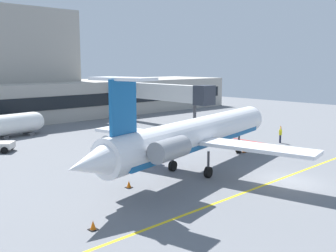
# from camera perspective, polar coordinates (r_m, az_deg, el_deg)

# --- Properties ---
(ground) EXTENTS (120.00, 120.00, 0.11)m
(ground) POSITION_cam_1_polar(r_m,az_deg,el_deg) (32.94, 17.26, -7.64)
(ground) COLOR slate
(terminal_building) EXTENTS (77.47, 16.31, 18.13)m
(terminal_building) POSITION_cam_1_polar(r_m,az_deg,el_deg) (69.63, -19.96, 5.86)
(terminal_building) COLOR #ADA89E
(terminal_building) RESTS_ON ground
(jet_bridge_west) EXTENTS (2.40, 21.07, 6.27)m
(jet_bridge_west) POSITION_cam_1_polar(r_m,az_deg,el_deg) (59.57, -1.15, 4.88)
(jet_bridge_west) COLOR silver
(jet_bridge_west) RESTS_ON ground
(regional_jet) EXTENTS (27.65, 20.43, 8.29)m
(regional_jet) POSITION_cam_1_polar(r_m,az_deg,el_deg) (33.16, 3.81, -1.27)
(regional_jet) COLOR white
(regional_jet) RESTS_ON ground
(baggage_tug) EXTENTS (3.99, 2.41, 2.20)m
(baggage_tug) POSITION_cam_1_polar(r_m,az_deg,el_deg) (37.48, -2.67, -3.60)
(baggage_tug) COLOR #19389E
(baggage_tug) RESTS_ON ground
(belt_loader) EXTENTS (3.00, 3.98, 2.21)m
(belt_loader) POSITION_cam_1_polar(r_m,az_deg,el_deg) (47.50, 4.76, -0.93)
(belt_loader) COLOR silver
(belt_loader) RESTS_ON ground
(fuel_tank) EXTENTS (7.93, 3.31, 2.91)m
(fuel_tank) POSITION_cam_1_polar(r_m,az_deg,el_deg) (53.47, -21.14, 0.27)
(fuel_tank) COLOR white
(fuel_tank) RESTS_ON ground
(marshaller) EXTENTS (0.67, 0.63, 1.98)m
(marshaller) POSITION_cam_1_polar(r_m,az_deg,el_deg) (47.80, 15.89, -1.17)
(marshaller) COLOR #191E33
(marshaller) RESTS_ON ground
(safety_cone_alpha) EXTENTS (0.47, 0.47, 0.55)m
(safety_cone_alpha) POSITION_cam_1_polar(r_m,az_deg,el_deg) (23.00, -10.75, -13.93)
(safety_cone_alpha) COLOR orange
(safety_cone_alpha) RESTS_ON ground
(safety_cone_bravo) EXTENTS (0.47, 0.47, 0.55)m
(safety_cone_bravo) POSITION_cam_1_polar(r_m,az_deg,el_deg) (29.85, -5.66, -8.40)
(safety_cone_bravo) COLOR orange
(safety_cone_bravo) RESTS_ON ground
(safety_cone_charlie) EXTENTS (0.47, 0.47, 0.55)m
(safety_cone_charlie) POSITION_cam_1_polar(r_m,az_deg,el_deg) (41.91, 10.88, -3.44)
(safety_cone_charlie) COLOR orange
(safety_cone_charlie) RESTS_ON ground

